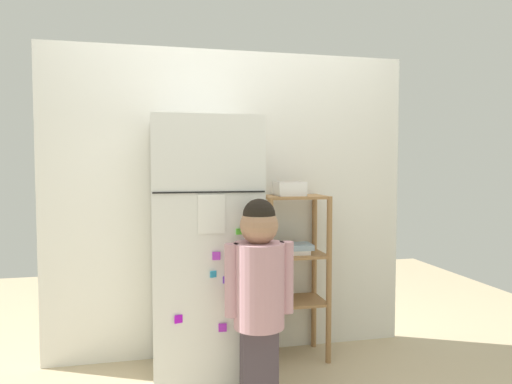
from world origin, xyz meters
The scene contains 6 objects.
ground_plane centered at (0.00, 0.00, 0.00)m, with size 6.00×6.00×0.00m, color tan.
kitchen_wall_back centered at (0.00, 0.38, 1.03)m, with size 2.47×0.03×2.06m, color silver.
refrigerator centered at (-0.23, 0.02, 0.78)m, with size 0.60×0.70×1.56m.
child_standing centered at (0.00, -0.45, 0.68)m, with size 0.36×0.27×1.12m.
pantry_shelf_unit centered at (0.38, 0.19, 0.65)m, with size 0.43×0.32×1.09m.
fruit_bin centered at (0.35, 0.19, 1.13)m, with size 0.19×0.19×0.09m.
Camera 1 is at (-0.53, -2.73, 1.29)m, focal length 32.53 mm.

